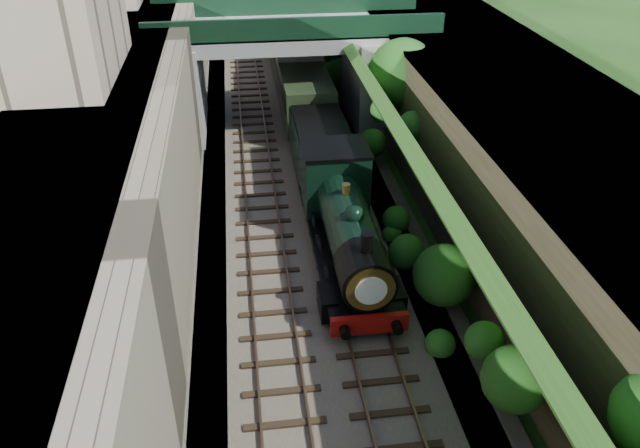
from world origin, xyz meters
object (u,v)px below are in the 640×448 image
at_px(locomotive, 346,226).
at_px(tender, 321,155).
at_px(tree, 404,75).
at_px(road_bridge, 300,61).

distance_m(locomotive, tender, 7.37).
relative_size(tree, locomotive, 0.65).
distance_m(tree, locomotive, 11.46).
height_order(locomotive, tender, locomotive).
xyz_separation_m(tree, locomotive, (-4.71, -10.08, -2.75)).
relative_size(road_bridge, tender, 2.67).
height_order(road_bridge, tender, road_bridge).
bearing_deg(locomotive, road_bridge, 90.97).
bearing_deg(tree, locomotive, -115.07).
height_order(road_bridge, locomotive, road_bridge).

